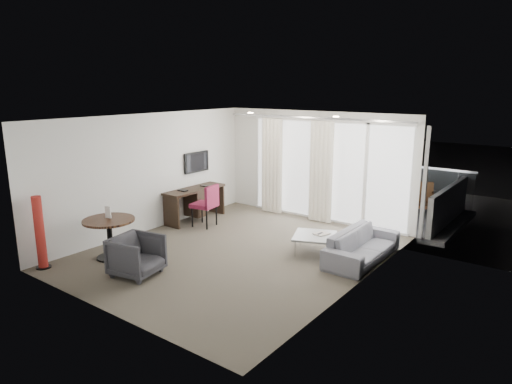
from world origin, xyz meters
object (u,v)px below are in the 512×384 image
Objects in this scene: desk_chair at (204,205)px; round_table at (110,239)px; red_lamp at (40,233)px; rattan_chair_b at (422,199)px; rattan_chair_a at (354,195)px; coffee_table at (314,244)px; tub_armchair at (137,256)px; sofa at (362,245)px; desk at (195,204)px.

desk_chair reaches higher than round_table.
red_lamp reaches higher than rattan_chair_b.
desk_chair is 1.25× the size of rattan_chair_a.
red_lamp is at bearing -129.51° from rattan_chair_a.
rattan_chair_b is at bearing 4.82° from rattan_chair_a.
round_table reaches higher than coffee_table.
tub_armchair is (1.60, 0.80, -0.31)m from red_lamp.
round_table is at bearing -99.65° from desk_chair.
round_table is 4.73m from sofa.
tub_armchair is (1.00, -2.75, -0.14)m from desk_chair.
desk is at bearing -148.04° from rattan_chair_a.
coffee_table is at bearing -3.71° from desk.
red_lamp reaches higher than sofa.
red_lamp reaches higher than desk_chair.
rattan_chair_b is at bearing -32.31° from tub_armchair.
desk is 4.14m from rattan_chair_a.
desk_chair is 4.03m from rattan_chair_a.
sofa is 3.85m from rattan_chair_b.
tub_armchair is (1.04, -0.22, -0.03)m from round_table.
red_lamp is at bearing -134.47° from coffee_table.
tub_armchair is 0.97× the size of coffee_table.
round_table is (0.48, -2.77, -0.01)m from desk.
sofa is at bearing -54.05° from tub_armchair.
red_lamp is at bearing -119.01° from round_table.
desk_chair is 1.25× the size of rattan_chair_b.
coffee_table is 0.93m from sofa.
tub_armchair is at bearing 26.63° from red_lamp.
desk_chair reaches higher than coffee_table.
round_table is at bearing 67.46° from tub_armchair.
desk is 1.69× the size of desk_chair.
coffee_table is (2.90, 0.01, -0.31)m from desk_chair.
rattan_chair_a is (1.15, 6.16, 0.04)m from tub_armchair.
rattan_chair_b reaches higher than round_table.
desk is at bearing -155.88° from rattan_chair_b.
rattan_chair_a is (2.67, 3.17, 0.01)m from desk.
red_lamp reaches higher than round_table.
round_table is 1.21× the size of coffee_table.
desk is at bearing 99.89° from round_table.
coffee_table is (1.90, 2.77, -0.17)m from tub_armchair.
coffee_table is (3.42, -0.22, -0.21)m from desk.
round_table is 0.72× the size of red_lamp.
desk_chair is 0.74× the size of red_lamp.
round_table is 7.58m from rattan_chair_b.
tub_armchair is 4.09m from sofa.
rattan_chair_a is at bearing 27.45° from sofa.
rattan_chair_b is at bearing 42.14° from desk.
sofa is at bearing -0.29° from desk.
desk_chair reaches higher than tub_armchair.
desk_chair is 1.03× the size of round_table.
rattan_chair_b reaches higher than tub_armchair.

